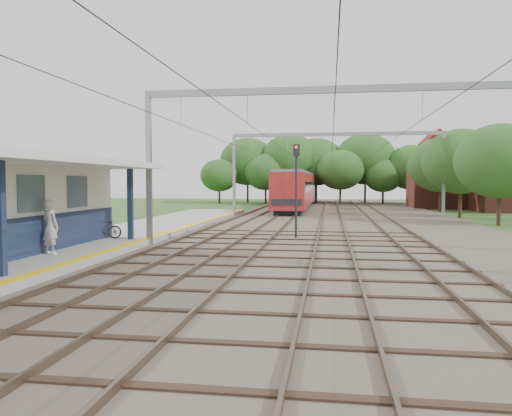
{
  "coord_description": "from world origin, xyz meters",
  "views": [
    {
      "loc": [
        3.09,
        -6.49,
        2.95
      ],
      "look_at": [
        -0.74,
        19.08,
        1.6
      ],
      "focal_mm": 35.0,
      "sensor_mm": 36.0,
      "label": 1
    }
  ],
  "objects_px": {
    "bicycle": "(104,229)",
    "train": "(300,188)",
    "signal_post": "(296,177)",
    "person": "(50,227)"
  },
  "relations": [
    {
      "from": "bicycle",
      "to": "train",
      "type": "bearing_deg",
      "value": -24.75
    },
    {
      "from": "bicycle",
      "to": "signal_post",
      "type": "relative_size",
      "value": 0.32
    },
    {
      "from": "person",
      "to": "train",
      "type": "height_order",
      "value": "train"
    },
    {
      "from": "bicycle",
      "to": "train",
      "type": "height_order",
      "value": "train"
    },
    {
      "from": "person",
      "to": "train",
      "type": "xyz_separation_m",
      "value": [
        6.4,
        42.84,
        0.84
      ]
    },
    {
      "from": "bicycle",
      "to": "signal_post",
      "type": "xyz_separation_m",
      "value": [
        8.52,
        3.95,
        2.38
      ]
    },
    {
      "from": "signal_post",
      "to": "person",
      "type": "bearing_deg",
      "value": -139.25
    },
    {
      "from": "person",
      "to": "signal_post",
      "type": "distance_m",
      "value": 12.23
    },
    {
      "from": "train",
      "to": "signal_post",
      "type": "relative_size",
      "value": 7.63
    },
    {
      "from": "train",
      "to": "signal_post",
      "type": "bearing_deg",
      "value": -86.89
    }
  ]
}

